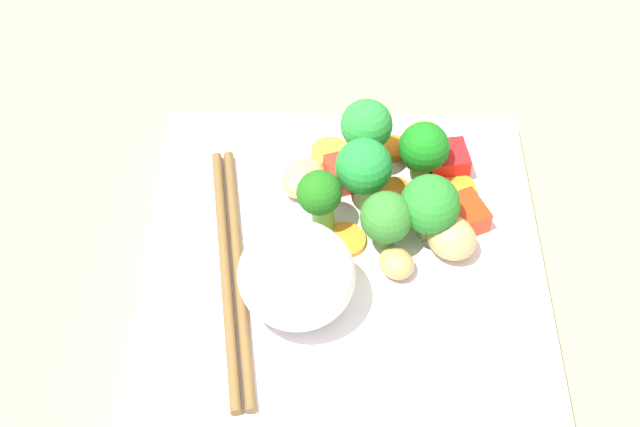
% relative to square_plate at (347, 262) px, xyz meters
% --- Properties ---
extents(ground_plane, '(1.10, 1.10, 0.02)m').
position_rel_square_plate_xyz_m(ground_plane, '(0.00, 0.00, -0.02)').
color(ground_plane, tan).
extents(square_plate, '(0.28, 0.28, 0.02)m').
position_rel_square_plate_xyz_m(square_plate, '(0.00, 0.00, 0.00)').
color(square_plate, white).
rests_on(square_plate, ground_plane).
extents(rice_mound, '(0.10, 0.10, 0.06)m').
position_rel_square_plate_xyz_m(rice_mound, '(-0.03, -0.04, 0.04)').
color(rice_mound, white).
rests_on(rice_mound, square_plate).
extents(broccoli_floret_0, '(0.04, 0.04, 0.05)m').
position_rel_square_plate_xyz_m(broccoli_floret_0, '(0.06, 0.02, 0.04)').
color(broccoli_floret_0, '#83B65B').
rests_on(broccoli_floret_0, square_plate).
extents(broccoli_floret_1, '(0.04, 0.04, 0.06)m').
position_rel_square_plate_xyz_m(broccoli_floret_1, '(0.01, 0.08, 0.05)').
color(broccoli_floret_1, '#5D964B').
rests_on(broccoli_floret_1, square_plate).
extents(broccoli_floret_2, '(0.04, 0.04, 0.05)m').
position_rel_square_plate_xyz_m(broccoli_floret_2, '(0.05, 0.07, 0.04)').
color(broccoli_floret_2, '#5B943D').
rests_on(broccoli_floret_2, square_plate).
extents(broccoli_floret_3, '(0.04, 0.04, 0.06)m').
position_rel_square_plate_xyz_m(broccoli_floret_3, '(0.01, 0.05, 0.05)').
color(broccoli_floret_3, '#739F56').
rests_on(broccoli_floret_3, square_plate).
extents(broccoli_floret_4, '(0.04, 0.04, 0.05)m').
position_rel_square_plate_xyz_m(broccoli_floret_4, '(0.03, 0.01, 0.04)').
color(broccoli_floret_4, '#589939').
rests_on(broccoli_floret_4, square_plate).
extents(broccoli_floret_5, '(0.03, 0.03, 0.05)m').
position_rel_square_plate_xyz_m(broccoli_floret_5, '(-0.02, 0.02, 0.04)').
color(broccoli_floret_5, '#5D9E38').
rests_on(broccoli_floret_5, square_plate).
extents(carrot_slice_0, '(0.04, 0.04, 0.00)m').
position_rel_square_plate_xyz_m(carrot_slice_0, '(0.00, 0.01, 0.01)').
color(carrot_slice_0, orange).
rests_on(carrot_slice_0, square_plate).
extents(carrot_slice_1, '(0.03, 0.03, 0.01)m').
position_rel_square_plate_xyz_m(carrot_slice_1, '(0.03, 0.10, 0.01)').
color(carrot_slice_1, orange).
rests_on(carrot_slice_1, square_plate).
extents(carrot_slice_2, '(0.03, 0.03, 0.00)m').
position_rel_square_plate_xyz_m(carrot_slice_2, '(0.04, 0.03, 0.01)').
color(carrot_slice_2, orange).
rests_on(carrot_slice_2, square_plate).
extents(carrot_slice_3, '(0.03, 0.03, 0.00)m').
position_rel_square_plate_xyz_m(carrot_slice_3, '(0.03, 0.06, 0.01)').
color(carrot_slice_3, orange).
rests_on(carrot_slice_3, square_plate).
extents(carrot_slice_4, '(0.03, 0.03, 0.01)m').
position_rel_square_plate_xyz_m(carrot_slice_4, '(-0.01, 0.09, 0.01)').
color(carrot_slice_4, '#FB9D2F').
rests_on(carrot_slice_4, square_plate).
extents(carrot_slice_5, '(0.03, 0.03, 0.01)m').
position_rel_square_plate_xyz_m(carrot_slice_5, '(0.08, 0.06, 0.01)').
color(carrot_slice_5, orange).
rests_on(carrot_slice_5, square_plate).
extents(pepper_chunk_0, '(0.03, 0.03, 0.02)m').
position_rel_square_plate_xyz_m(pepper_chunk_0, '(0.00, 0.06, 0.02)').
color(pepper_chunk_0, red).
rests_on(pepper_chunk_0, square_plate).
extents(pepper_chunk_1, '(0.03, 0.02, 0.01)m').
position_rel_square_plate_xyz_m(pepper_chunk_1, '(0.06, 0.04, 0.02)').
color(pepper_chunk_1, red).
rests_on(pepper_chunk_1, square_plate).
extents(pepper_chunk_2, '(0.04, 0.04, 0.02)m').
position_rel_square_plate_xyz_m(pepper_chunk_2, '(0.08, 0.03, 0.02)').
color(pepper_chunk_2, red).
rests_on(pepper_chunk_2, square_plate).
extents(pepper_chunk_3, '(0.03, 0.03, 0.02)m').
position_rel_square_plate_xyz_m(pepper_chunk_3, '(0.07, 0.08, 0.02)').
color(pepper_chunk_3, red).
rests_on(pepper_chunk_3, square_plate).
extents(chicken_piece_0, '(0.04, 0.05, 0.02)m').
position_rel_square_plate_xyz_m(chicken_piece_0, '(-0.03, 0.06, 0.02)').
color(chicken_piece_0, tan).
rests_on(chicken_piece_0, square_plate).
extents(chicken_piece_1, '(0.05, 0.05, 0.03)m').
position_rel_square_plate_xyz_m(chicken_piece_1, '(0.05, 0.09, 0.02)').
color(chicken_piece_1, tan).
rests_on(chicken_piece_1, square_plate).
extents(chicken_piece_2, '(0.05, 0.05, 0.03)m').
position_rel_square_plate_xyz_m(chicken_piece_2, '(0.07, 0.01, 0.02)').
color(chicken_piece_2, tan).
rests_on(chicken_piece_2, square_plate).
extents(chicken_piece_3, '(0.03, 0.03, 0.02)m').
position_rel_square_plate_xyz_m(chicken_piece_3, '(0.03, -0.01, 0.02)').
color(chicken_piece_3, tan).
rests_on(chicken_piece_3, square_plate).
extents(chopstick_pair, '(0.05, 0.21, 0.01)m').
position_rel_square_plate_xyz_m(chopstick_pair, '(-0.07, -0.02, 0.01)').
color(chopstick_pair, brown).
rests_on(chopstick_pair, square_plate).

